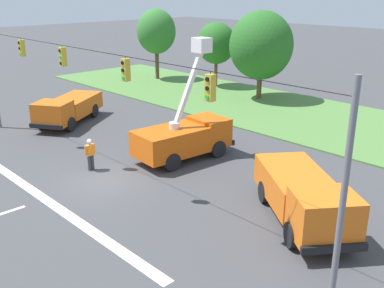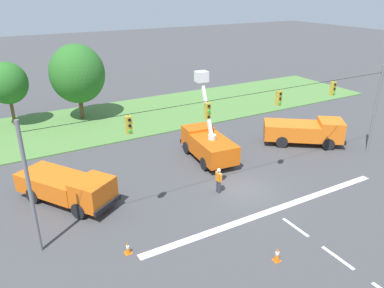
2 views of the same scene
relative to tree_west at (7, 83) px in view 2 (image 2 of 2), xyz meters
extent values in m
plane|color=#424244|center=(11.99, -21.17, -4.28)|extent=(200.00, 200.00, 0.00)
cube|color=#517F3D|center=(11.99, -3.17, -4.23)|extent=(56.00, 12.00, 0.10)
cube|color=silver|center=(11.99, -24.26, -4.28)|extent=(17.60, 0.50, 0.01)
cube|color=silver|center=(11.99, -26.26, -4.28)|extent=(0.20, 2.00, 0.01)
cube|color=silver|center=(11.99, -29.26, -4.28)|extent=(0.20, 2.00, 0.01)
cylinder|color=slate|center=(-1.01, -21.17, -0.68)|extent=(0.20, 0.20, 7.20)
cylinder|color=slate|center=(24.99, -21.17, -0.68)|extent=(0.20, 0.20, 7.20)
cylinder|color=black|center=(11.99, -21.17, 2.32)|extent=(26.00, 0.03, 0.03)
cylinder|color=black|center=(4.25, -21.17, 2.27)|extent=(0.02, 0.02, 0.10)
cube|color=gold|center=(4.25, -21.17, 1.74)|extent=(0.32, 0.28, 0.96)
cylinder|color=black|center=(4.25, -21.33, 2.06)|extent=(0.16, 0.05, 0.16)
cylinder|color=black|center=(4.25, -21.33, 1.74)|extent=(0.16, 0.05, 0.16)
cylinder|color=green|center=(4.25, -21.33, 1.42)|extent=(0.16, 0.05, 0.16)
cylinder|color=black|center=(9.11, -21.17, 2.27)|extent=(0.02, 0.02, 0.10)
cube|color=gold|center=(9.11, -21.17, 1.74)|extent=(0.32, 0.28, 0.96)
cylinder|color=black|center=(9.11, -21.33, 2.06)|extent=(0.16, 0.05, 0.16)
cylinder|color=green|center=(9.11, -21.33, 1.74)|extent=(0.16, 0.05, 0.16)
cylinder|color=black|center=(9.11, -21.33, 1.42)|extent=(0.16, 0.05, 0.16)
cylinder|color=black|center=(14.56, -21.17, 2.27)|extent=(0.02, 0.02, 0.10)
cube|color=gold|center=(14.56, -21.17, 1.74)|extent=(0.32, 0.28, 0.96)
cylinder|color=black|center=(14.56, -21.33, 2.06)|extent=(0.16, 0.05, 0.16)
cylinder|color=black|center=(14.56, -21.33, 1.74)|extent=(0.16, 0.05, 0.16)
cylinder|color=green|center=(14.56, -21.33, 1.42)|extent=(0.16, 0.05, 0.16)
cylinder|color=black|center=(19.61, -21.17, 2.27)|extent=(0.02, 0.02, 0.10)
cube|color=gold|center=(19.61, -21.17, 1.74)|extent=(0.32, 0.28, 0.96)
cylinder|color=black|center=(19.61, -21.33, 2.06)|extent=(0.16, 0.05, 0.16)
cylinder|color=black|center=(19.61, -21.33, 1.74)|extent=(0.16, 0.05, 0.16)
cylinder|color=green|center=(19.61, -21.33, 1.42)|extent=(0.16, 0.05, 0.16)
cylinder|color=brown|center=(0.00, 0.00, -2.94)|extent=(0.32, 0.32, 2.69)
ellipsoid|color=#286623|center=(0.00, 0.00, 0.01)|extent=(3.79, 3.75, 4.00)
cylinder|color=brown|center=(6.34, -1.15, -3.07)|extent=(0.44, 0.44, 2.43)
ellipsoid|color=#286623|center=(6.34, -1.15, 0.44)|extent=(5.40, 5.57, 5.84)
cube|color=#D6560F|center=(12.43, -16.85, -3.07)|extent=(2.76, 4.17, 1.43)
cube|color=#D6560F|center=(12.68, -14.03, -2.98)|extent=(2.46, 1.90, 1.61)
cube|color=#1E2838|center=(12.74, -13.44, -2.70)|extent=(2.05, 0.29, 0.73)
cube|color=black|center=(12.77, -13.11, -3.63)|extent=(2.41, 0.38, 0.30)
cylinder|color=black|center=(11.56, -14.16, -3.78)|extent=(0.37, 1.02, 1.00)
cylinder|color=black|center=(13.76, -14.36, -3.78)|extent=(0.37, 1.02, 1.00)
cylinder|color=black|center=(11.26, -17.45, -3.78)|extent=(0.37, 1.02, 1.00)
cylinder|color=black|center=(13.46, -17.66, -3.78)|extent=(0.37, 1.02, 1.00)
cylinder|color=silver|center=(12.45, -16.57, -2.18)|extent=(0.60, 0.60, 0.36)
cube|color=white|center=(12.54, -15.60, -0.26)|extent=(0.44, 2.18, 4.30)
cube|color=white|center=(12.63, -14.63, 2.09)|extent=(0.97, 0.88, 0.80)
cube|color=orange|center=(0.76, -16.11, -3.18)|extent=(4.48, 5.11, 1.20)
cube|color=orange|center=(2.54, -18.83, -3.00)|extent=(2.98, 2.88, 1.56)
cube|color=#1E2838|center=(2.91, -19.40, -2.73)|extent=(1.75, 1.19, 0.70)
cube|color=black|center=(3.11, -19.71, -3.63)|extent=(2.08, 1.44, 0.30)
cylinder|color=black|center=(3.31, -18.01, -3.78)|extent=(0.78, 0.99, 1.00)
cylinder|color=black|center=(1.48, -19.21, -3.78)|extent=(0.78, 0.99, 1.00)
cylinder|color=black|center=(1.23, -14.83, -3.78)|extent=(0.78, 0.99, 1.00)
cylinder|color=black|center=(-0.60, -16.03, -3.78)|extent=(0.78, 0.99, 1.00)
cube|color=orange|center=(20.52, -16.69, -3.12)|extent=(5.14, 4.71, 1.33)
cube|color=orange|center=(23.14, -18.66, -2.92)|extent=(2.98, 3.06, 1.73)
cube|color=#1E2838|center=(23.69, -19.08, -2.61)|extent=(1.33, 1.72, 0.78)
cube|color=black|center=(23.99, -19.31, -3.63)|extent=(1.60, 2.05, 0.30)
cylinder|color=black|center=(23.60, -17.61, -3.78)|extent=(0.97, 0.83, 1.00)
cylinder|color=black|center=(22.25, -19.40, -3.78)|extent=(0.97, 0.83, 1.00)
cylinder|color=black|center=(20.54, -15.30, -3.78)|extent=(0.97, 0.83, 1.00)
cylinder|color=black|center=(19.19, -17.09, -3.78)|extent=(0.97, 0.83, 1.00)
cylinder|color=#383842|center=(10.32, -20.65, -3.86)|extent=(0.18, 0.18, 0.85)
cylinder|color=#383842|center=(10.34, -20.85, -3.86)|extent=(0.18, 0.18, 0.85)
cube|color=orange|center=(10.33, -20.75, -3.13)|extent=(0.28, 0.42, 0.60)
cube|color=silver|center=(10.33, -20.75, -3.13)|extent=(0.12, 0.43, 0.62)
cylinder|color=orange|center=(10.30, -20.48, -3.10)|extent=(0.11, 0.11, 0.55)
cylinder|color=orange|center=(10.35, -21.02, -3.10)|extent=(0.11, 0.11, 0.55)
sphere|color=tan|center=(10.33, -20.75, -2.70)|extent=(0.22, 0.22, 0.22)
sphere|color=white|center=(10.33, -20.75, -2.64)|extent=(0.26, 0.26, 0.26)
cube|color=orange|center=(9.14, -27.89, -4.27)|extent=(0.36, 0.36, 0.03)
cone|color=orange|center=(9.14, -27.89, -3.86)|extent=(0.31, 0.31, 0.78)
cylinder|color=white|center=(9.14, -27.89, -3.82)|extent=(0.19, 0.19, 0.14)
cube|color=orange|center=(2.85, -23.65, -4.27)|extent=(0.36, 0.36, 0.03)
cone|color=orange|center=(2.85, -23.65, -3.92)|extent=(0.27, 0.27, 0.67)
cylinder|color=white|center=(2.85, -23.65, -3.88)|extent=(0.17, 0.17, 0.12)
camera|label=1|loc=(30.42, -32.42, 5.05)|focal=42.00mm
camera|label=2|loc=(-1.99, -38.85, 8.43)|focal=35.00mm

